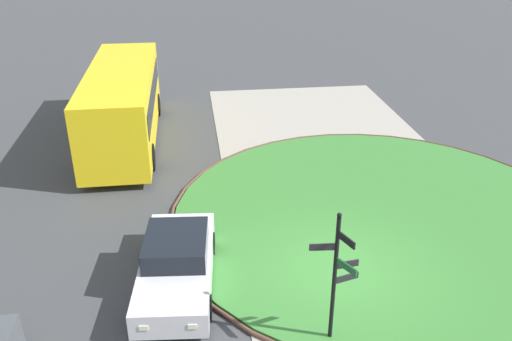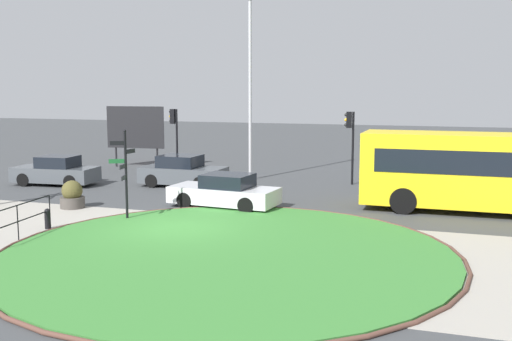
# 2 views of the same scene
# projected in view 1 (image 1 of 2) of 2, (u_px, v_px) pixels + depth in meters

# --- Properties ---
(ground) EXTENTS (120.00, 120.00, 0.00)m
(ground) POSITION_uv_depth(u_px,v_px,m) (336.00, 273.00, 14.00)
(ground) COLOR #3D3F42
(sidewalk_paving) EXTENTS (32.00, 8.50, 0.02)m
(sidewalk_paving) POSITION_uv_depth(u_px,v_px,m) (400.00, 267.00, 14.20)
(sidewalk_paving) COLOR #9E998E
(sidewalk_paving) RESTS_ON ground
(grass_island) EXTENTS (12.87, 12.87, 0.10)m
(grass_island) POSITION_uv_depth(u_px,v_px,m) (381.00, 215.00, 16.59)
(grass_island) COLOR #387A33
(grass_island) RESTS_ON ground
(grass_kerb_ring) EXTENTS (13.18, 13.18, 0.11)m
(grass_kerb_ring) POSITION_uv_depth(u_px,v_px,m) (381.00, 214.00, 16.59)
(grass_kerb_ring) COLOR brown
(grass_kerb_ring) RESTS_ON ground
(signpost_directional) EXTENTS (0.69, 1.14, 3.26)m
(signpost_directional) POSITION_uv_depth(u_px,v_px,m) (337.00, 273.00, 11.02)
(signpost_directional) COLOR black
(signpost_directional) RESTS_ON ground
(bus_yellow) EXTENTS (9.20, 2.56, 3.00)m
(bus_yellow) POSITION_uv_depth(u_px,v_px,m) (123.00, 103.00, 21.34)
(bus_yellow) COLOR yellow
(bus_yellow) RESTS_ON ground
(car_far_lane) EXTENTS (4.41, 2.10, 1.35)m
(car_far_lane) POSITION_uv_depth(u_px,v_px,m) (177.00, 263.00, 13.34)
(car_far_lane) COLOR silver
(car_far_lane) RESTS_ON ground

